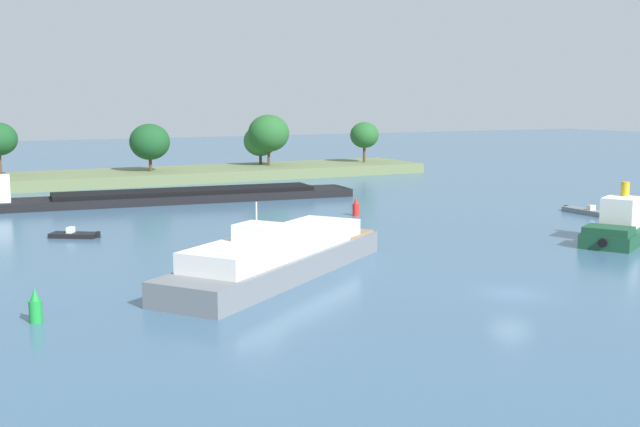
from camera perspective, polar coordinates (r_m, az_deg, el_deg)
name	(u,v)px	position (r m, az deg, el deg)	size (l,w,h in m)	color
ground_plane	(512,294)	(50.38, 13.68, -5.63)	(400.00, 400.00, 0.00)	#3D607F
treeline_island	(205,162)	(119.90, -8.31, 3.70)	(71.37, 14.24, 9.42)	#66754C
white_riverboat	(279,256)	(53.61, -3.00, -3.09)	(20.85, 17.12, 5.38)	slate
cargo_barge	(164,196)	(93.07, -11.18, 1.27)	(43.22, 10.14, 5.53)	black
small_motorboat	(588,212)	(86.68, 18.75, 0.13)	(1.63, 6.19, 1.00)	slate
fishing_skiff	(74,235)	(71.67, -17.30, -1.47)	(4.30, 3.60, 0.89)	black
tugboat	(618,228)	(70.35, 20.73, -0.96)	(10.33, 8.13, 4.96)	#19472D
channel_buoy_red	(356,208)	(81.10, 2.61, 0.42)	(0.70, 0.70, 1.90)	red
channel_buoy_green	(35,308)	(45.29, -19.84, -6.41)	(0.70, 0.70, 1.90)	green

